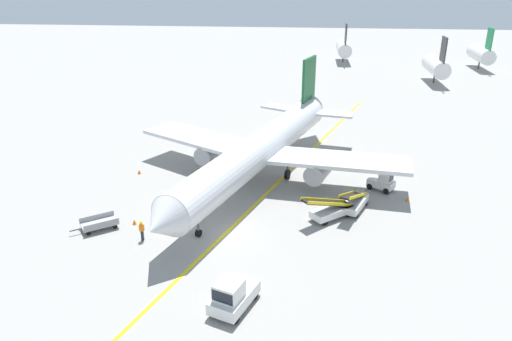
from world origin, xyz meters
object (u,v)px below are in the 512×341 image
ground_crew_wing_walker (142,230)px  airliner (262,148)px  baggage_cart_loaded (99,223)px  safety_cone_wingtip_right (408,199)px  safety_cone_nose_left (139,172)px  belt_loader_aft_hold (354,202)px  safety_cone_wingtip_left (134,222)px  pushback_tug (232,295)px  safety_cone_nose_right (276,161)px  safety_cone_tail_area (249,164)px  ground_crew_marshaller (200,194)px  belt_loader_forward_hold (331,210)px  baggage_tug_near_wing (383,181)px

ground_crew_wing_walker → airliner: bearing=57.1°
baggage_cart_loaded → safety_cone_wingtip_right: (25.76, 7.79, -0.25)m
airliner → safety_cone_nose_left: 13.08m
belt_loader_aft_hold → safety_cone_wingtip_right: bearing=24.6°
safety_cone_wingtip_left → safety_cone_wingtip_right: bearing=16.4°
pushback_tug → safety_cone_wingtip_left: (-9.67, 9.70, -0.77)m
airliner → safety_cone_nose_right: bearing=76.5°
safety_cone_nose_right → safety_cone_tail_area: bearing=-157.6°
ground_crew_marshaller → safety_cone_nose_left: 9.67m
ground_crew_marshaller → safety_cone_wingtip_left: (-4.54, -4.50, -0.69)m
ground_crew_marshaller → safety_cone_nose_right: bearing=59.2°
belt_loader_aft_hold → ground_crew_wing_walker: (-16.70, -6.90, 0.13)m
airliner → belt_loader_aft_hold: bearing=-32.9°
baggage_cart_loaded → ground_crew_marshaller: (7.09, 5.48, 0.44)m
belt_loader_aft_hold → baggage_cart_loaded: (-20.75, -5.49, -0.31)m
baggage_cart_loaded → safety_cone_tail_area: (10.41, 14.64, -0.25)m
belt_loader_aft_hold → baggage_cart_loaded: belt_loader_aft_hold is taller
belt_loader_forward_hold → safety_cone_wingtip_right: belt_loader_forward_hold is taller
pushback_tug → baggage_tug_near_wing: bearing=58.3°
baggage_cart_loaded → safety_cone_nose_right: size_ratio=7.93×
belt_loader_aft_hold → safety_cone_nose_right: size_ratio=11.59×
ground_crew_marshaller → safety_cone_nose_right: (6.16, 10.33, -0.69)m
belt_loader_forward_hold → ground_crew_marshaller: bearing=171.6°
pushback_tug → ground_crew_marshaller: bearing=109.9°
safety_cone_nose_left → safety_cone_wingtip_right: bearing=-7.7°
ground_crew_marshaller → safety_cone_wingtip_right: 18.82m
belt_loader_forward_hold → baggage_cart_loaded: bearing=-168.6°
airliner → safety_cone_tail_area: airliner is taller
baggage_tug_near_wing → ground_crew_marshaller: 17.27m
ground_crew_marshaller → safety_cone_wingtip_right: ground_crew_marshaller is taller
airliner → baggage_tug_near_wing: airliner is taller
safety_cone_wingtip_right → belt_loader_forward_hold: bearing=-150.4°
airliner → safety_cone_nose_left: (-12.68, 0.27, -3.20)m
baggage_cart_loaded → belt_loader_forward_hold: bearing=11.4°
safety_cone_wingtip_right → safety_cone_nose_left: bearing=172.3°
belt_loader_aft_hold → safety_cone_nose_right: bearing=126.0°
belt_loader_forward_hold → safety_cone_wingtip_right: (7.08, 4.02, -0.56)m
ground_crew_marshaller → baggage_tug_near_wing: bearing=15.0°
baggage_tug_near_wing → safety_cone_wingtip_left: size_ratio=6.18×
airliner → safety_cone_wingtip_right: bearing=-13.6°
airliner → safety_cone_wingtip_right: (13.64, -3.29, -3.20)m
airliner → ground_crew_wing_walker: bearing=-122.9°
ground_crew_marshaller → safety_cone_nose_left: (-7.65, 5.87, -0.69)m
pushback_tug → belt_loader_forward_hold: bearing=62.7°
ground_crew_marshaller → belt_loader_forward_hold: bearing=-8.4°
baggage_cart_loaded → safety_cone_wingtip_left: 2.75m
safety_cone_nose_right → safety_cone_wingtip_right: size_ratio=1.00×
pushback_tug → belt_loader_forward_hold: size_ratio=0.87×
pushback_tug → belt_loader_aft_hold: belt_loader_aft_hold is taller
baggage_tug_near_wing → safety_cone_wingtip_left: (-21.21, -8.98, -0.71)m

